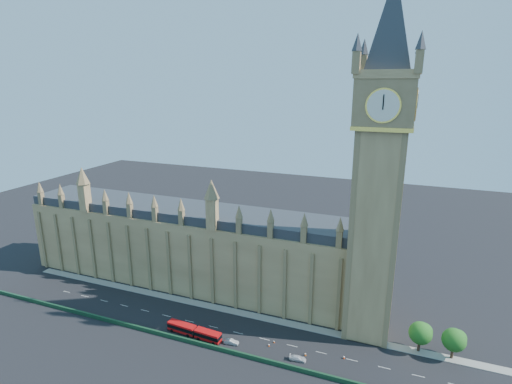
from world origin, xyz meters
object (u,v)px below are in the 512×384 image
(car_grey, at_px, (212,338))
(car_silver, at_px, (231,342))
(red_bus, at_px, (194,331))
(car_white, at_px, (298,358))

(car_grey, relative_size, car_silver, 1.18)
(red_bus, distance_m, car_grey, 5.57)
(car_silver, relative_size, car_white, 0.91)
(red_bus, height_order, car_white, red_bus)
(car_grey, bearing_deg, red_bus, 84.00)
(red_bus, bearing_deg, car_white, 5.25)
(car_grey, distance_m, car_silver, 5.78)
(car_silver, height_order, car_white, car_silver)
(car_grey, xyz_separation_m, car_silver, (5.76, 0.52, -0.14))
(red_bus, bearing_deg, car_silver, 6.86)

